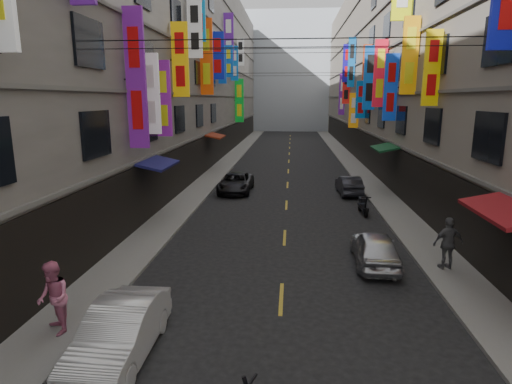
% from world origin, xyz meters
% --- Properties ---
extents(sidewalk_left, '(2.00, 90.00, 0.12)m').
position_xyz_m(sidewalk_left, '(-6.00, 42.00, 0.06)').
color(sidewalk_left, slate).
rests_on(sidewalk_left, ground).
extents(sidewalk_right, '(2.00, 90.00, 0.12)m').
position_xyz_m(sidewalk_right, '(6.00, 42.00, 0.06)').
color(sidewalk_right, slate).
rests_on(sidewalk_right, ground).
extents(building_row_left, '(10.14, 90.00, 19.00)m').
position_xyz_m(building_row_left, '(-11.99, 42.00, 9.49)').
color(building_row_left, gray).
rests_on(building_row_left, ground).
extents(building_row_right, '(10.14, 90.00, 19.00)m').
position_xyz_m(building_row_right, '(11.99, 42.00, 9.49)').
color(building_row_right, gray).
rests_on(building_row_right, ground).
extents(haze_block, '(18.00, 8.00, 22.00)m').
position_xyz_m(haze_block, '(0.00, 92.00, 11.00)').
color(haze_block, '#A7B0BA').
rests_on(haze_block, ground).
extents(shop_signage, '(14.00, 55.00, 12.23)m').
position_xyz_m(shop_signage, '(-0.22, 35.33, 9.08)').
color(shop_signage, '#0D1E9B').
rests_on(shop_signage, ground).
extents(street_awnings, '(13.99, 35.20, 0.41)m').
position_xyz_m(street_awnings, '(-1.26, 26.00, 3.00)').
color(street_awnings, '#15502A').
rests_on(street_awnings, ground).
extents(overhead_cables, '(14.00, 38.04, 1.24)m').
position_xyz_m(overhead_cables, '(0.00, 30.00, 8.80)').
color(overhead_cables, black).
rests_on(overhead_cables, ground).
extents(lane_markings, '(0.12, 80.20, 0.01)m').
position_xyz_m(lane_markings, '(0.00, 39.00, 0.00)').
color(lane_markings, gold).
rests_on(lane_markings, ground).
extents(scooter_far_right, '(0.50, 1.80, 1.14)m').
position_xyz_m(scooter_far_right, '(4.12, 28.33, 0.44)').
color(scooter_far_right, black).
rests_on(scooter_far_right, ground).
extents(car_left_mid, '(1.44, 4.05, 1.33)m').
position_xyz_m(car_left_mid, '(-3.74, 14.55, 0.67)').
color(car_left_mid, silver).
rests_on(car_left_mid, ground).
extents(car_left_far, '(2.12, 4.51, 1.25)m').
position_xyz_m(car_left_far, '(-3.40, 33.34, 0.62)').
color(car_left_far, black).
rests_on(car_left_far, ground).
extents(car_right_mid, '(1.65, 3.85, 1.29)m').
position_xyz_m(car_right_mid, '(3.40, 21.10, 0.65)').
color(car_right_mid, silver).
rests_on(car_right_mid, ground).
extents(car_right_far, '(1.46, 3.73, 1.21)m').
position_xyz_m(car_right_far, '(4.00, 33.29, 0.61)').
color(car_right_far, '#292A32').
rests_on(car_right_far, ground).
extents(pedestrian_lfar, '(1.10, 1.13, 1.93)m').
position_xyz_m(pedestrian_lfar, '(-5.78, 15.35, 1.08)').
color(pedestrian_lfar, pink).
rests_on(pedestrian_lfar, sidewalk_left).
extents(pedestrian_rfar, '(1.22, 0.86, 1.90)m').
position_xyz_m(pedestrian_rfar, '(5.84, 20.63, 1.07)').
color(pedestrian_rfar, slate).
rests_on(pedestrian_rfar, sidewalk_right).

